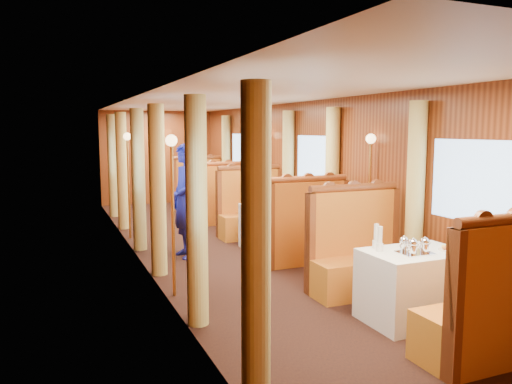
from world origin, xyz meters
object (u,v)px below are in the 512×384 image
tea_tray (415,253)px  passenger (257,199)px  table_mid (275,226)px  teapot_left (412,249)px  teapot_right (424,248)px  banquette_mid_fwd (303,235)px  banquette_far_fwd (226,204)px  steward (185,201)px  table_far (212,200)px  banquette_mid_aft (252,214)px  rose_vase_far (211,176)px  banquette_near_fwd (494,314)px  banquette_near_aft (359,258)px  teapot_back (404,246)px  banquette_far_aft (200,193)px  table_near (414,286)px  rose_vase_mid (275,194)px  fruit_plate (448,249)px

tea_tray → passenger: size_ratio=0.45×
tea_tray → table_mid: bearing=88.7°
teapot_left → teapot_right: teapot_left is taller
table_mid → banquette_mid_fwd: size_ratio=0.78×
banquette_far_fwd → banquette_mid_fwd: bearing=-90.0°
steward → table_far: bearing=147.5°
banquette_mid_aft → rose_vase_far: banquette_mid_aft is taller
banquette_near_fwd → banquette_near_aft: bearing=90.0°
banquette_near_fwd → banquette_mid_fwd: size_ratio=1.00×
teapot_left → passenger: size_ratio=0.21×
teapot_back → passenger: bearing=65.2°
banquette_mid_aft → table_far: banquette_mid_aft is taller
teapot_left → banquette_far_aft: bearing=79.8°
teapot_right → rose_vase_far: 7.10m
table_near → rose_vase_mid: size_ratio=2.92×
banquette_near_aft → teapot_right: size_ratio=8.61×
banquette_mid_fwd → banquette_far_aft: (0.00, 5.53, 0.00)m
rose_vase_mid → teapot_back: bearing=-92.4°
table_mid → rose_vase_mid: rose_vase_mid is taller
teapot_right → banquette_far_fwd: bearing=79.6°
tea_tray → teapot_left: bearing=-149.0°
tea_tray → rose_vase_far: (0.05, 7.06, 0.17)m
banquette_far_aft → banquette_mid_fwd: bearing=-90.0°
teapot_left → teapot_back: size_ratio=1.06×
rose_vase_far → passenger: size_ratio=0.47×
banquette_mid_fwd → table_far: bearing=90.0°
banquette_mid_fwd → teapot_back: bearing=-93.1°
passenger → steward: bearing=-152.7°
rose_vase_mid → teapot_left: bearing=-92.6°
fruit_plate → passenger: 4.43m
teapot_back → banquette_near_fwd: bearing=-105.9°
rose_vase_far → banquette_near_fwd: bearing=-89.8°
table_near → table_mid: 3.50m
banquette_near_aft → table_mid: bearing=90.0°
banquette_far_fwd → teapot_right: 6.12m
steward → banquette_mid_fwd: bearing=47.7°
banquette_mid_fwd → banquette_far_aft: same height
banquette_far_aft → passenger: 3.73m
table_near → banquette_mid_fwd: bearing=90.0°
banquette_far_aft → table_far: bearing=-90.0°
banquette_mid_fwd → fruit_plate: banquette_mid_fwd is taller
banquette_far_fwd → table_far: bearing=90.0°
table_near → banquette_mid_fwd: size_ratio=0.78×
banquette_mid_fwd → rose_vase_mid: (0.02, 1.04, 0.50)m
banquette_near_aft → teapot_left: bearing=-97.5°
table_mid → teapot_back: (-0.13, -3.47, 0.44)m
rose_vase_far → passenger: bearing=-89.5°
steward → teapot_left: bearing=12.2°
banquette_near_aft → table_far: bearing=90.0°
fruit_plate → banquette_mid_aft: bearing=94.0°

